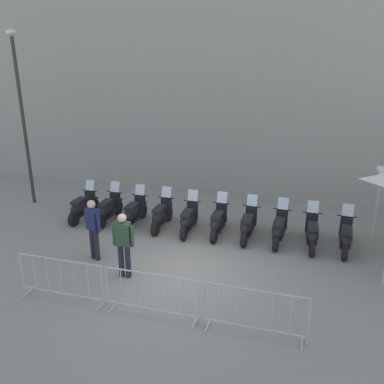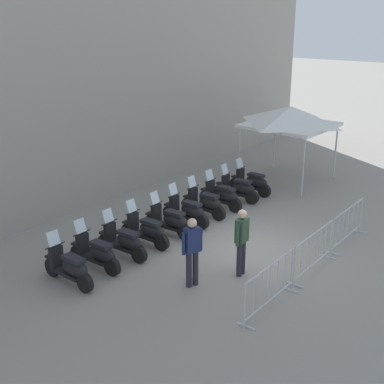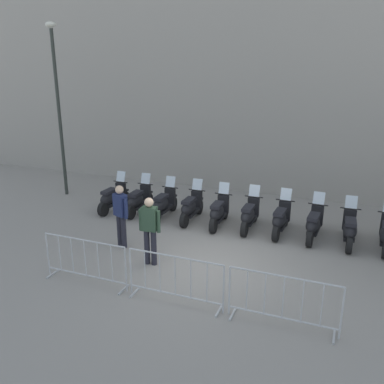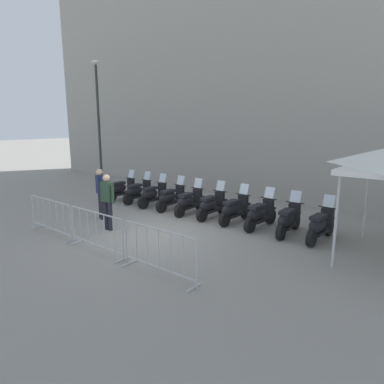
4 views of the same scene
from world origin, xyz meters
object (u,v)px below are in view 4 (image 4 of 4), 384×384
object	(u,v)px
motorcycle_2	(153,195)
motorcycle_4	(189,202)
motorcycle_1	(138,192)
barrier_segment_0	(51,217)
motorcycle_7	(260,214)
barrier_segment_2	(159,253)
motorcycle_8	(288,220)
motorcycle_5	(211,205)
motorcycle_3	(171,198)
motorcycle_9	(320,226)
street_lamp	(98,114)
barrier_segment_1	(96,232)
officer_near_row_end	(107,199)
motorcycle_0	(122,189)
officer_mid_plaza	(100,191)
motorcycle_6	(234,210)

from	to	relation	value
motorcycle_2	motorcycle_4	world-z (taller)	same
motorcycle_1	barrier_segment_0	size ratio (longest dim) A/B	0.81
motorcycle_7	barrier_segment_0	world-z (taller)	motorcycle_7
motorcycle_4	barrier_segment_2	distance (m)	5.06
motorcycle_1	motorcycle_8	bearing A→B (deg)	0.49
motorcycle_5	motorcycle_2	bearing A→B (deg)	-178.26
motorcycle_2	motorcycle_3	size ratio (longest dim) A/B	1.00
motorcycle_2	motorcycle_5	bearing A→B (deg)	1.74
motorcycle_8	motorcycle_9	size ratio (longest dim) A/B	1.00
motorcycle_3	street_lamp	distance (m)	6.37
barrier_segment_1	officer_near_row_end	distance (m)	1.90
motorcycle_1	barrier_segment_0	xyz separation A→B (m)	(1.12, -4.36, 0.07)
motorcycle_0	motorcycle_9	world-z (taller)	same
motorcycle_0	officer_near_row_end	distance (m)	4.19
motorcycle_2	officer_mid_plaza	distance (m)	2.44
motorcycle_5	motorcycle_9	xyz separation A→B (m)	(3.71, 0.03, 0.00)
motorcycle_2	motorcycle_7	xyz separation A→B (m)	(4.64, 0.10, 0.00)
motorcycle_7	motorcycle_6	bearing A→B (deg)	179.91
motorcycle_1	motorcycle_6	xyz separation A→B (m)	(4.64, 0.07, 0.00)
barrier_segment_2	officer_mid_plaza	world-z (taller)	officer_mid_plaza
motorcycle_5	barrier_segment_2	distance (m)	4.71
motorcycle_6	barrier_segment_1	world-z (taller)	motorcycle_6
motorcycle_0	motorcycle_4	xyz separation A→B (m)	(3.72, 0.06, 0.00)
motorcycle_8	street_lamp	xyz separation A→B (m)	(-10.10, 0.76, 3.20)
motorcycle_7	motorcycle_5	bearing A→B (deg)	-179.60
officer_mid_plaza	motorcycle_3	bearing A→B (deg)	67.49
motorcycle_2	barrier_segment_0	world-z (taller)	motorcycle_2
officer_mid_plaza	motorcycle_1	bearing A→B (deg)	109.52
motorcycle_7	barrier_segment_0	size ratio (longest dim) A/B	0.82
motorcycle_4	officer_near_row_end	world-z (taller)	officer_near_row_end
motorcycle_8	barrier_segment_2	world-z (taller)	motorcycle_8
motorcycle_1	barrier_segment_0	bearing A→B (deg)	-75.55
motorcycle_4	motorcycle_8	xyz separation A→B (m)	(3.72, 0.09, 0.00)
motorcycle_4	street_lamp	bearing A→B (deg)	172.40
motorcycle_1	officer_mid_plaza	size ratio (longest dim) A/B	1.00
barrier_segment_1	street_lamp	size ratio (longest dim) A/B	0.35
officer_near_row_end	motorcycle_3	bearing A→B (deg)	93.51
motorcycle_8	officer_near_row_end	bearing A→B (deg)	-145.58
motorcycle_3	street_lamp	size ratio (longest dim) A/B	0.28
motorcycle_1	motorcycle_3	world-z (taller)	same
barrier_segment_0	barrier_segment_2	bearing A→B (deg)	0.94
motorcycle_8	motorcycle_9	bearing A→B (deg)	1.77
street_lamp	officer_near_row_end	world-z (taller)	street_lamp
motorcycle_3	motorcycle_6	world-z (taller)	same
motorcycle_9	barrier_segment_1	size ratio (longest dim) A/B	0.81
motorcycle_4	barrier_segment_1	bearing A→B (deg)	-82.92
motorcycle_8	motorcycle_5	bearing A→B (deg)	179.97
motorcycle_2	street_lamp	xyz separation A→B (m)	(-4.52, 0.84, 3.20)
motorcycle_2	motorcycle_9	size ratio (longest dim) A/B	1.00
motorcycle_0	motorcycle_2	world-z (taller)	same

